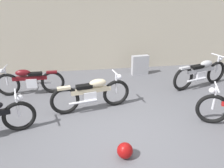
{
  "coord_description": "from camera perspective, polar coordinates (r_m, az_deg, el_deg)",
  "views": [
    {
      "loc": [
        -0.75,
        -3.8,
        2.81
      ],
      "look_at": [
        0.09,
        1.5,
        0.55
      ],
      "focal_mm": 35.2,
      "sensor_mm": 36.0,
      "label": 1
    }
  ],
  "objects": [
    {
      "name": "motorcycle_silver",
      "position": [
        7.45,
        22.13,
        2.7
      ],
      "size": [
        2.07,
        0.82,
        0.95
      ],
      "rotation": [
        0.0,
        0.0,
        0.28
      ],
      "color": "black",
      "rests_on": "ground_plane"
    },
    {
      "name": "motorcycle_cream",
      "position": [
        5.55,
        -5.19,
        -2.5
      ],
      "size": [
        2.03,
        0.66,
        0.92
      ],
      "rotation": [
        0.0,
        0.0,
        0.19
      ],
      "color": "black",
      "rests_on": "ground_plane"
    },
    {
      "name": "helmet",
      "position": [
        4.17,
        3.37,
        -16.86
      ],
      "size": [
        0.3,
        0.3,
        0.3
      ],
      "primitive_type": "sphere",
      "color": "maroon",
      "rests_on": "ground_plane"
    },
    {
      "name": "building_wall",
      "position": [
        8.42,
        -3.94,
        13.83
      ],
      "size": [
        18.0,
        0.3,
        3.0
      ],
      "primitive_type": "cube",
      "color": "#B2A893",
      "rests_on": "ground_plane"
    },
    {
      "name": "stone_marker",
      "position": [
        8.05,
        7.28,
        4.89
      ],
      "size": [
        0.63,
        0.26,
        0.71
      ],
      "primitive_type": "cube",
      "rotation": [
        0.0,
        0.0,
        0.1
      ],
      "color": "#9E9EA3",
      "rests_on": "ground_plane"
    },
    {
      "name": "ground_plane",
      "position": [
        4.79,
        1.74,
        -13.13
      ],
      "size": [
        40.0,
        40.0,
        0.0
      ],
      "primitive_type": "plane",
      "color": "#56565B"
    },
    {
      "name": "motorcycle_maroon",
      "position": [
        6.81,
        -20.6,
        0.76
      ],
      "size": [
        1.95,
        0.54,
        0.87
      ],
      "rotation": [
        0.0,
        0.0,
        3.13
      ],
      "color": "black",
      "rests_on": "ground_plane"
    }
  ]
}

